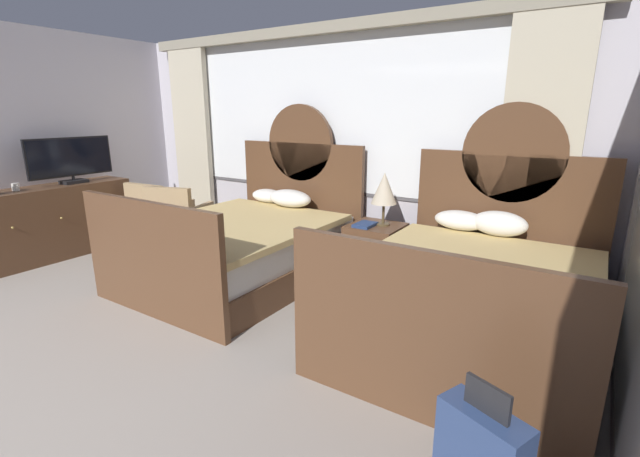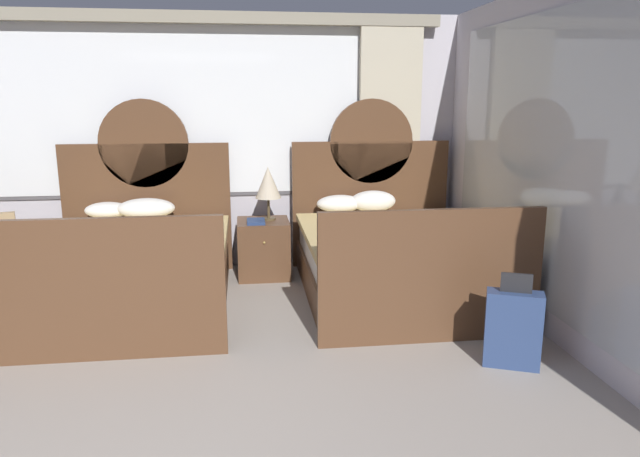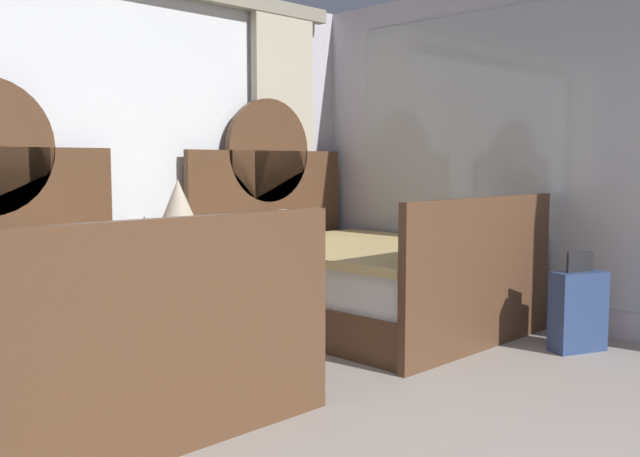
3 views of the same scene
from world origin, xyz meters
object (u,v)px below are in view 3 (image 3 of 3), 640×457
(bed_near_window, at_px, (63,326))
(table_lamp_on_nightstand, at_px, (178,202))
(nightstand_between_beds, at_px, (175,294))
(book_on_nightstand, at_px, (174,254))
(suitcase_on_floor, at_px, (578,311))
(bed_near_mirror, at_px, (355,276))

(bed_near_window, relative_size, table_lamp_on_nightstand, 4.09)
(bed_near_window, height_order, nightstand_between_beds, bed_near_window)
(table_lamp_on_nightstand, height_order, book_on_nightstand, table_lamp_on_nightstand)
(bed_near_window, bearing_deg, suitcase_on_floor, -29.69)
(suitcase_on_floor, bearing_deg, book_on_nightstand, 127.51)
(bed_near_mirror, height_order, table_lamp_on_nightstand, bed_near_mirror)
(bed_near_window, bearing_deg, table_lamp_on_nightstand, 30.91)
(table_lamp_on_nightstand, relative_size, book_on_nightstand, 2.11)
(nightstand_between_beds, relative_size, table_lamp_on_nightstand, 1.08)
(suitcase_on_floor, bearing_deg, table_lamp_on_nightstand, 123.62)
(nightstand_between_beds, xyz_separation_m, table_lamp_on_nightstand, (0.06, 0.03, 0.68))
(bed_near_mirror, xyz_separation_m, book_on_nightstand, (-1.27, 0.61, 0.24))
(nightstand_between_beds, distance_m, suitcase_on_floor, 2.85)
(bed_near_window, distance_m, book_on_nightstand, 1.30)
(bed_near_window, height_order, bed_near_mirror, same)
(bed_near_window, xyz_separation_m, bed_near_mirror, (2.39, 0.00, -0.00))
(bed_near_window, bearing_deg, book_on_nightstand, 28.63)
(nightstand_between_beds, height_order, book_on_nightstand, book_on_nightstand)
(book_on_nightstand, bearing_deg, bed_near_mirror, -25.87)
(book_on_nightstand, xyz_separation_m, suitcase_on_floor, (1.71, -2.23, -0.33))
(table_lamp_on_nightstand, bearing_deg, bed_near_window, -149.09)
(table_lamp_on_nightstand, xyz_separation_m, book_on_nightstand, (-0.14, -0.14, -0.37))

